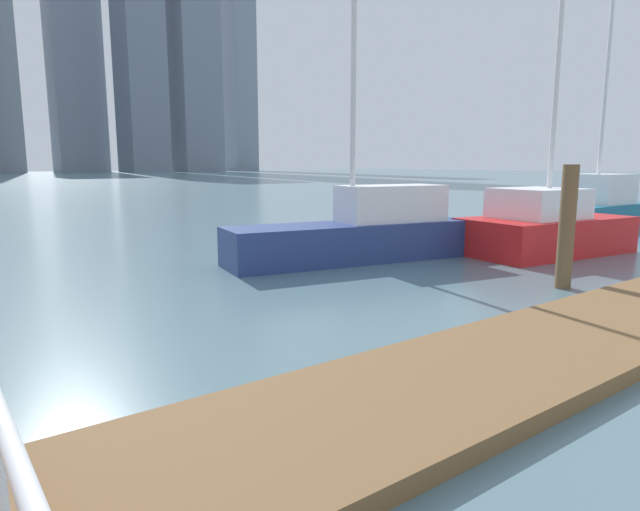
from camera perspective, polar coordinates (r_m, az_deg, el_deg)
ground_plane at (r=16.31m, az=-24.67°, el=0.89°), size 300.00×300.00×0.00m
floating_dock at (r=6.66m, az=20.79°, el=-9.74°), size 11.14×2.00×0.18m
dock_piling_3 at (r=10.63m, az=24.37°, el=2.70°), size 0.28×0.28×2.20m
moored_boat_0 at (r=12.65m, az=4.36°, el=2.60°), size 6.07×2.50×7.99m
moored_boat_1 at (r=14.65m, az=22.38°, el=2.81°), size 4.53×2.63×8.61m
moored_boat_3 at (r=21.42m, az=26.93°, el=4.55°), size 4.78×2.22×7.91m
skyline_tower_4 at (r=159.01m, az=-24.18°, el=16.66°), size 11.94×10.65×47.92m
skyline_tower_5 at (r=150.34m, az=-18.41°, el=19.81°), size 9.72×12.36×60.06m
skyline_tower_6 at (r=156.94m, az=-13.14°, el=23.02°), size 12.14×10.06×78.45m
skyline_tower_7 at (r=174.32m, az=-8.51°, el=20.71°), size 7.58×9.11×72.14m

